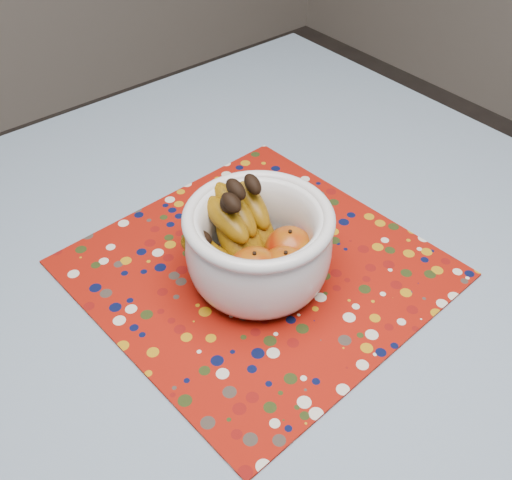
# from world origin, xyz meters

# --- Properties ---
(table) EXTENTS (1.20, 1.20, 0.75)m
(table) POSITION_xyz_m (0.00, 0.00, 0.67)
(table) COLOR brown
(table) RESTS_ON ground
(tablecloth) EXTENTS (1.32, 1.32, 0.01)m
(tablecloth) POSITION_xyz_m (0.00, 0.00, 0.76)
(tablecloth) COLOR slate
(tablecloth) RESTS_ON table
(placemat) EXTENTS (0.46, 0.46, 0.00)m
(placemat) POSITION_xyz_m (0.09, 0.10, 0.76)
(placemat) COLOR maroon
(placemat) RESTS_ON tablecloth
(fruit_bowl) EXTENTS (0.21, 0.20, 0.15)m
(fruit_bowl) POSITION_xyz_m (0.07, 0.08, 0.83)
(fruit_bowl) COLOR white
(fruit_bowl) RESTS_ON placemat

